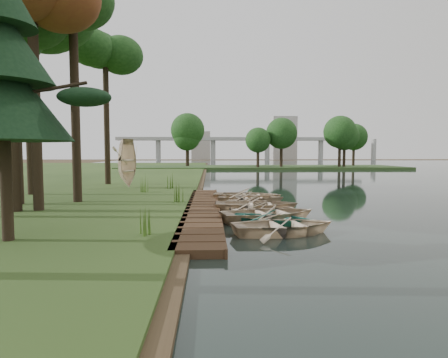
{
  "coord_description": "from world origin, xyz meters",
  "views": [
    {
      "loc": [
        -1.28,
        -17.69,
        2.86
      ],
      "look_at": [
        -0.58,
        0.23,
        1.6
      ],
      "focal_mm": 30.0,
      "sensor_mm": 36.0,
      "label": 1
    }
  ],
  "objects_px": {
    "boardwalk": "(203,210)",
    "pine_tree": "(2,68)",
    "rowboat_2": "(269,212)",
    "rowboat_0": "(284,223)",
    "rowboat_1": "(272,217)",
    "stored_rowboat": "(128,183)"
  },
  "relations": [
    {
      "from": "boardwalk",
      "to": "pine_tree",
      "type": "relative_size",
      "value": 2.0
    },
    {
      "from": "boardwalk",
      "to": "rowboat_2",
      "type": "relative_size",
      "value": 4.03
    },
    {
      "from": "boardwalk",
      "to": "rowboat_2",
      "type": "xyz_separation_m",
      "value": [
        2.75,
        -2.66,
        0.31
      ]
    },
    {
      "from": "rowboat_0",
      "to": "pine_tree",
      "type": "xyz_separation_m",
      "value": [
        -8.47,
        -1.65,
        4.82
      ]
    },
    {
      "from": "rowboat_0",
      "to": "pine_tree",
      "type": "height_order",
      "value": "pine_tree"
    },
    {
      "from": "rowboat_0",
      "to": "pine_tree",
      "type": "bearing_deg",
      "value": 91.04
    },
    {
      "from": "rowboat_0",
      "to": "rowboat_2",
      "type": "bearing_deg",
      "value": -6.39
    },
    {
      "from": "rowboat_1",
      "to": "pine_tree",
      "type": "xyz_separation_m",
      "value": [
        -8.28,
        -3.12,
        4.86
      ]
    },
    {
      "from": "boardwalk",
      "to": "stored_rowboat",
      "type": "bearing_deg",
      "value": 119.67
    },
    {
      "from": "boardwalk",
      "to": "rowboat_2",
      "type": "height_order",
      "value": "rowboat_2"
    },
    {
      "from": "rowboat_0",
      "to": "rowboat_1",
      "type": "distance_m",
      "value": 1.49
    },
    {
      "from": "rowboat_1",
      "to": "stored_rowboat",
      "type": "distance_m",
      "value": 15.94
    },
    {
      "from": "stored_rowboat",
      "to": "pine_tree",
      "type": "height_order",
      "value": "pine_tree"
    },
    {
      "from": "rowboat_2",
      "to": "stored_rowboat",
      "type": "relative_size",
      "value": 1.11
    },
    {
      "from": "boardwalk",
      "to": "rowboat_1",
      "type": "distance_m",
      "value": 4.46
    },
    {
      "from": "boardwalk",
      "to": "rowboat_1",
      "type": "xyz_separation_m",
      "value": [
        2.7,
        -3.54,
        0.24
      ]
    },
    {
      "from": "boardwalk",
      "to": "stored_rowboat",
      "type": "distance_m",
      "value": 11.52
    },
    {
      "from": "stored_rowboat",
      "to": "pine_tree",
      "type": "xyz_separation_m",
      "value": [
        0.12,
        -16.66,
        4.58
      ]
    },
    {
      "from": "rowboat_0",
      "to": "rowboat_2",
      "type": "xyz_separation_m",
      "value": [
        -0.15,
        2.35,
        0.04
      ]
    },
    {
      "from": "pine_tree",
      "to": "rowboat_0",
      "type": "bearing_deg",
      "value": 10.99
    },
    {
      "from": "rowboat_0",
      "to": "rowboat_2",
      "type": "height_order",
      "value": "rowboat_2"
    },
    {
      "from": "pine_tree",
      "to": "stored_rowboat",
      "type": "bearing_deg",
      "value": 90.42
    }
  ]
}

